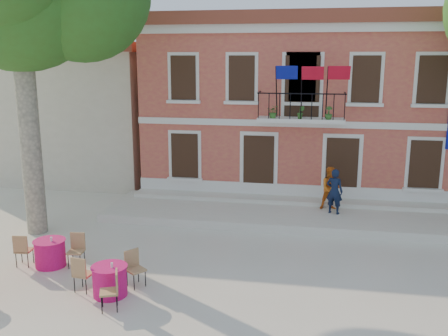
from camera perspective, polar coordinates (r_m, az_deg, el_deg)
ground at (r=14.61m, az=-0.41°, el=-10.78°), size 90.00×90.00×0.00m
main_building at (r=23.26m, az=9.14°, el=7.45°), size 13.50×9.59×7.50m
neighbor_west at (r=27.12m, az=-16.09°, el=6.64°), size 9.40×9.40×6.40m
terrace at (r=18.47m, az=8.31°, el=-5.35°), size 14.00×3.40×0.30m
pedestrian_navy at (r=18.20m, az=12.51°, el=-2.61°), size 0.69×0.57×1.63m
pedestrian_orange at (r=18.68m, az=12.12°, el=-2.28°), size 0.87×0.74×1.59m
cafe_table_1 at (r=12.93m, az=-12.93°, el=-12.27°), size 1.74×1.85×0.95m
cafe_table_2 at (r=15.07m, az=-19.26°, el=-9.05°), size 1.96×0.90×0.95m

